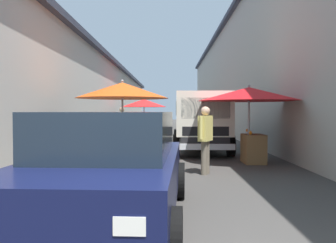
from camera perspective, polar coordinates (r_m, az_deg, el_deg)
ground at (r=16.40m, az=0.15°, el=-3.40°), size 90.00×90.00×0.00m
building_left_whitewash at (r=19.90m, az=-20.44°, el=4.11°), size 49.80×7.50×4.64m
building_right_concrete at (r=19.94m, az=20.89°, el=7.59°), size 49.80×7.50×7.06m
fruit_stall_far_right at (r=20.58m, az=-4.06°, el=2.47°), size 2.70×2.70×2.27m
fruit_stall_far_left at (r=9.85m, az=13.39°, el=3.50°), size 2.85×2.85×2.21m
fruit_stall_near_left at (r=9.89m, az=-7.66°, el=3.80°), size 2.65×2.65×2.36m
hatchback_car at (r=4.57m, az=-9.55°, el=-7.39°), size 3.99×2.08×1.45m
delivery_truck at (r=11.76m, az=5.69°, el=-0.34°), size 4.95×2.05×2.08m
vendor_by_crates at (r=7.95m, az=6.24°, el=-2.34°), size 0.57×0.38×1.57m
vendor_in_shade at (r=15.46m, az=-7.67°, el=-0.17°), size 0.64×0.31×1.65m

